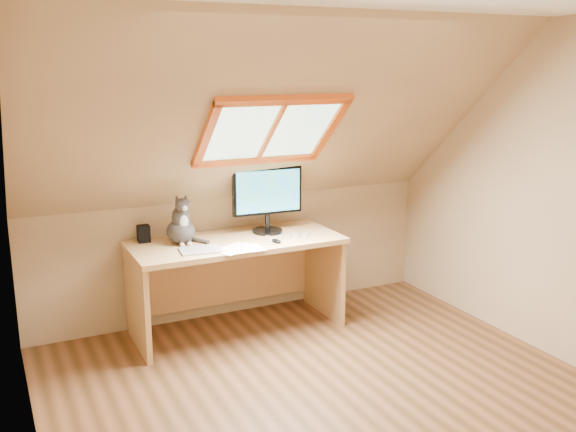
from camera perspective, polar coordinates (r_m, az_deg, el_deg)
ground at (r=4.21m, az=4.70°, el=-16.37°), size 3.50×3.50×0.00m
room_shell at (r=3.64m, az=5.87°, el=2.92°), size 3.52×3.52×2.41m
desk at (r=5.14m, az=-4.90°, el=-4.35°), size 1.64×0.72×0.75m
monitor at (r=5.14m, az=-1.84°, el=1.83°), size 0.58×0.24×0.53m
cat at (r=4.93m, az=-9.49°, el=-0.84°), size 0.23×0.27×0.39m
desk_speaker at (r=5.04m, az=-12.71°, el=-1.54°), size 0.09×0.09×0.13m
graphics_tablet at (r=4.74m, az=-7.80°, el=-3.02°), size 0.32×0.25×0.01m
mouse at (r=4.91m, az=-1.05°, el=-2.23°), size 0.08×0.10×0.03m
papers at (r=4.75m, az=-4.49°, el=-2.95°), size 0.35×0.30×0.01m
cables at (r=5.05m, az=-0.20°, el=-1.89°), size 0.51×0.26×0.01m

